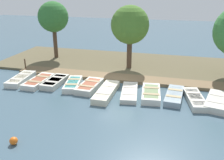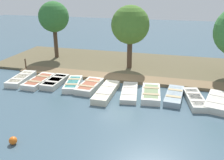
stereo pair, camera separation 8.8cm
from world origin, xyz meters
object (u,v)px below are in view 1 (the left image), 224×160
Objects in this scene: rowboat_5 at (106,92)px; park_tree_left at (130,25)px; rowboat_7 at (151,94)px; rowboat_1 at (39,81)px; mooring_post_near at (25,65)px; park_tree_far_left at (53,17)px; rowboat_0 at (21,79)px; rowboat_4 at (90,86)px; rowboat_8 at (174,96)px; rowboat_9 at (195,99)px; buoy at (14,141)px; rowboat_6 at (129,92)px; rowboat_2 at (55,82)px; rowboat_10 at (217,101)px; rowboat_3 at (73,84)px.

park_tree_left is at bearing 176.12° from rowboat_5.
rowboat_7 is at bearing 99.35° from rowboat_5.
rowboat_7 reaches higher than rowboat_1.
park_tree_far_left reaches higher than mooring_post_near.
rowboat_0 is 1.52m from rowboat_1.
rowboat_8 is at bearing 91.96° from rowboat_4.
rowboat_7 is 0.93× the size of rowboat_9.
rowboat_6 is at bearing 149.96° from buoy.
rowboat_4 reaches higher than rowboat_2.
buoy is at bearing -44.24° from rowboat_7.
rowboat_4 is 8.40m from rowboat_10.
rowboat_1 is 0.96× the size of rowboat_10.
rowboat_3 is 8.39m from rowboat_9.
buoy is at bearing -10.83° from rowboat_3.
rowboat_5 reaches higher than rowboat_6.
mooring_post_near reaches higher than rowboat_8.
rowboat_10 is at bearing 80.25° from rowboat_6.
rowboat_1 is at bearing -100.01° from rowboat_6.
rowboat_10 is at bearing 79.41° from mooring_post_near.
rowboat_1 is at bearing -49.23° from park_tree_left.
mooring_post_near is at bearing -126.31° from rowboat_3.
buoy is (7.19, 4.43, -0.03)m from rowboat_0.
park_tree_far_left is at bearing -135.13° from rowboat_4.
rowboat_8 is 7.44m from park_tree_left.
rowboat_5 is 1.18× the size of rowboat_7.
buoy is at bearing 19.11° from park_tree_far_left.
rowboat_9 is at bearing -79.26° from rowboat_10.
rowboat_9 is (0.09, 4.19, 0.04)m from rowboat_6.
rowboat_10 is at bearing 81.56° from rowboat_7.
rowboat_5 is at bearing 45.46° from park_tree_far_left.
rowboat_0 is at bearing -102.76° from rowboat_9.
rowboat_4 is (0.00, 4.01, 0.02)m from rowboat_1.
rowboat_10 is 0.56× the size of park_tree_far_left.
rowboat_10 is (-0.32, 6.97, 0.00)m from rowboat_5.
rowboat_0 reaches higher than rowboat_1.
rowboat_7 is 0.55× the size of park_tree_left.
rowboat_10 is (0.36, 12.41, 0.02)m from rowboat_1.
rowboat_3 is 7.71× the size of buoy.
buoy is at bearing -61.36° from rowboat_9.
rowboat_3 is 6.89m from park_tree_left.
rowboat_6 is 1.43m from rowboat_7.
rowboat_3 is 0.97× the size of rowboat_7.
mooring_post_near is at bearing -113.80° from rowboat_6.
mooring_post_near is (-2.46, -2.70, 0.34)m from rowboat_1.
rowboat_10 is (0.16, 4.06, 0.00)m from rowboat_7.
mooring_post_near reaches higher than rowboat_6.
rowboat_2 is 7.11m from rowboat_7.
rowboat_6 is (0.27, 4.20, -0.05)m from rowboat_3.
rowboat_10 reaches higher than rowboat_7.
mooring_post_near is (-2.43, -1.18, 0.33)m from rowboat_0.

